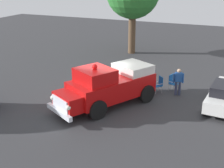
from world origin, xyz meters
name	(u,v)px	position (x,y,z in m)	size (l,w,h in m)	color
ground_plane	(104,100)	(0.00, 0.00, 0.00)	(60.00, 60.00, 0.00)	#333335
vintage_fire_truck	(109,85)	(0.53, -0.51, 1.20)	(4.76, 6.26, 2.59)	black
lawn_chair_by_car	(159,83)	(2.62, 2.53, 0.59)	(0.69, 0.69, 1.02)	#B7BABF
lawn_chair_spare	(172,81)	(3.32, 3.21, 0.59)	(0.61, 0.62, 1.02)	#B7BABF
spectator_standing	(178,80)	(3.81, 2.52, 0.96)	(0.64, 0.38, 1.68)	#2D334C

